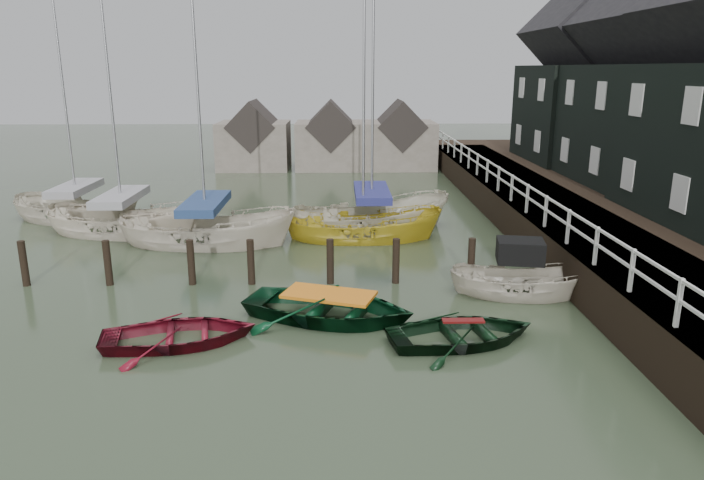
{
  "coord_description": "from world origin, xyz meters",
  "views": [
    {
      "loc": [
        1.46,
        -15.16,
        6.36
      ],
      "look_at": [
        1.86,
        2.89,
        1.4
      ],
      "focal_mm": 32.0,
      "sensor_mm": 36.0,
      "label": 1
    }
  ],
  "objects_px": {
    "rowboat_green": "(329,319)",
    "sailboat_d": "(372,229)",
    "sailboat_b": "(207,242)",
    "sailboat_a": "(124,232)",
    "motorboat": "(519,292)",
    "rowboat_red": "(180,343)",
    "rowboat_dkgreen": "(462,342)",
    "sailboat_c": "(363,238)",
    "sailboat_e": "(79,220)"
  },
  "relations": [
    {
      "from": "rowboat_red",
      "to": "rowboat_green",
      "type": "relative_size",
      "value": 0.8
    },
    {
      "from": "sailboat_b",
      "to": "sailboat_a",
      "type": "bearing_deg",
      "value": 72.37
    },
    {
      "from": "rowboat_red",
      "to": "motorboat",
      "type": "bearing_deg",
      "value": -83.32
    },
    {
      "from": "rowboat_red",
      "to": "sailboat_d",
      "type": "bearing_deg",
      "value": -37.65
    },
    {
      "from": "rowboat_red",
      "to": "sailboat_d",
      "type": "xyz_separation_m",
      "value": [
        5.15,
        10.69,
        0.06
      ]
    },
    {
      "from": "sailboat_c",
      "to": "sailboat_d",
      "type": "xyz_separation_m",
      "value": [
        0.39,
        1.27,
        0.05
      ]
    },
    {
      "from": "sailboat_a",
      "to": "sailboat_e",
      "type": "relative_size",
      "value": 1.17
    },
    {
      "from": "rowboat_red",
      "to": "rowboat_dkgreen",
      "type": "height_order",
      "value": "rowboat_dkgreen"
    },
    {
      "from": "sailboat_a",
      "to": "sailboat_e",
      "type": "bearing_deg",
      "value": 62.73
    },
    {
      "from": "motorboat",
      "to": "sailboat_a",
      "type": "distance_m",
      "value": 15.57
    },
    {
      "from": "motorboat",
      "to": "rowboat_red",
      "type": "bearing_deg",
      "value": 118.4
    },
    {
      "from": "rowboat_red",
      "to": "sailboat_d",
      "type": "distance_m",
      "value": 11.87
    },
    {
      "from": "motorboat",
      "to": "sailboat_b",
      "type": "relative_size",
      "value": 0.37
    },
    {
      "from": "rowboat_red",
      "to": "rowboat_green",
      "type": "height_order",
      "value": "rowboat_green"
    },
    {
      "from": "motorboat",
      "to": "sailboat_c",
      "type": "bearing_deg",
      "value": 43.53
    },
    {
      "from": "rowboat_dkgreen",
      "to": "sailboat_d",
      "type": "height_order",
      "value": "sailboat_d"
    },
    {
      "from": "motorboat",
      "to": "sailboat_c",
      "type": "xyz_separation_m",
      "value": [
        -4.26,
        6.38,
        -0.09
      ]
    },
    {
      "from": "sailboat_e",
      "to": "motorboat",
      "type": "bearing_deg",
      "value": -101.21
    },
    {
      "from": "sailboat_b",
      "to": "sailboat_c",
      "type": "xyz_separation_m",
      "value": [
        5.87,
        0.61,
        -0.05
      ]
    },
    {
      "from": "sailboat_a",
      "to": "sailboat_d",
      "type": "relative_size",
      "value": 0.95
    },
    {
      "from": "sailboat_c",
      "to": "sailboat_d",
      "type": "bearing_deg",
      "value": -15.94
    },
    {
      "from": "sailboat_d",
      "to": "sailboat_e",
      "type": "xyz_separation_m",
      "value": [
        -12.52,
        1.87,
        -0.0
      ]
    },
    {
      "from": "rowboat_dkgreen",
      "to": "sailboat_a",
      "type": "height_order",
      "value": "sailboat_a"
    },
    {
      "from": "sailboat_c",
      "to": "sailboat_e",
      "type": "height_order",
      "value": "sailboat_c"
    },
    {
      "from": "sailboat_c",
      "to": "sailboat_d",
      "type": "height_order",
      "value": "sailboat_d"
    },
    {
      "from": "motorboat",
      "to": "sailboat_e",
      "type": "distance_m",
      "value": 18.96
    },
    {
      "from": "rowboat_dkgreen",
      "to": "sailboat_a",
      "type": "relative_size",
      "value": 0.3
    },
    {
      "from": "rowboat_dkgreen",
      "to": "sailboat_e",
      "type": "height_order",
      "value": "sailboat_e"
    },
    {
      "from": "rowboat_green",
      "to": "rowboat_dkgreen",
      "type": "xyz_separation_m",
      "value": [
        3.22,
        -1.51,
        0.0
      ]
    },
    {
      "from": "motorboat",
      "to": "rowboat_green",
      "type": "bearing_deg",
      "value": 116.29
    },
    {
      "from": "rowboat_red",
      "to": "sailboat_b",
      "type": "height_order",
      "value": "sailboat_b"
    },
    {
      "from": "rowboat_red",
      "to": "sailboat_a",
      "type": "xyz_separation_m",
      "value": [
        -4.72,
        10.37,
        0.06
      ]
    },
    {
      "from": "sailboat_d",
      "to": "sailboat_e",
      "type": "bearing_deg",
      "value": 64.33
    },
    {
      "from": "sailboat_b",
      "to": "motorboat",
      "type": "bearing_deg",
      "value": -113.86
    },
    {
      "from": "rowboat_dkgreen",
      "to": "sailboat_a",
      "type": "bearing_deg",
      "value": 35.66
    },
    {
      "from": "rowboat_red",
      "to": "rowboat_green",
      "type": "xyz_separation_m",
      "value": [
        3.55,
        1.42,
        0.0
      ]
    },
    {
      "from": "rowboat_dkgreen",
      "to": "motorboat",
      "type": "distance_m",
      "value": 3.86
    },
    {
      "from": "rowboat_green",
      "to": "sailboat_d",
      "type": "distance_m",
      "value": 9.41
    },
    {
      "from": "rowboat_red",
      "to": "sailboat_a",
      "type": "distance_m",
      "value": 11.39
    },
    {
      "from": "rowboat_dkgreen",
      "to": "motorboat",
      "type": "bearing_deg",
      "value": -47.73
    },
    {
      "from": "rowboat_green",
      "to": "motorboat",
      "type": "relative_size",
      "value": 1.07
    },
    {
      "from": "sailboat_c",
      "to": "sailboat_d",
      "type": "distance_m",
      "value": 1.33
    },
    {
      "from": "sailboat_a",
      "to": "sailboat_c",
      "type": "bearing_deg",
      "value": -83.43
    },
    {
      "from": "sailboat_b",
      "to": "sailboat_e",
      "type": "xyz_separation_m",
      "value": [
        -6.25,
        3.75,
        0.0
      ]
    },
    {
      "from": "motorboat",
      "to": "sailboat_d",
      "type": "distance_m",
      "value": 8.58
    },
    {
      "from": "rowboat_red",
      "to": "sailboat_e",
      "type": "xyz_separation_m",
      "value": [
        -7.37,
        12.56,
        0.06
      ]
    },
    {
      "from": "rowboat_red",
      "to": "sailboat_c",
      "type": "xyz_separation_m",
      "value": [
        4.76,
        9.42,
        0.02
      ]
    },
    {
      "from": "motorboat",
      "to": "sailboat_b",
      "type": "height_order",
      "value": "sailboat_b"
    },
    {
      "from": "rowboat_dkgreen",
      "to": "sailboat_c",
      "type": "xyz_separation_m",
      "value": [
        -2.01,
        9.51,
        0.02
      ]
    },
    {
      "from": "motorboat",
      "to": "sailboat_d",
      "type": "xyz_separation_m",
      "value": [
        -3.87,
        7.65,
        -0.04
      ]
    }
  ]
}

